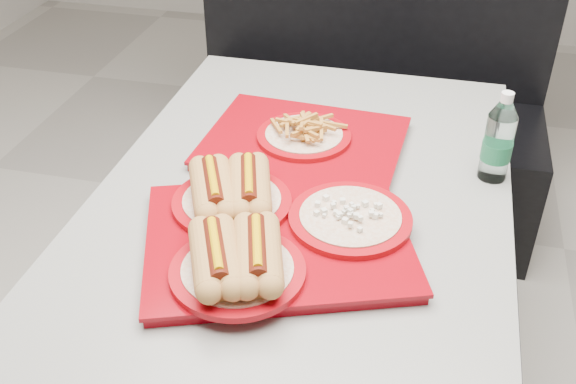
% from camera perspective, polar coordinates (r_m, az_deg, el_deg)
% --- Properties ---
extents(diner_table, '(0.92, 1.42, 0.75)m').
position_cam_1_polar(diner_table, '(1.56, 0.88, -5.70)').
color(diner_table, black).
rests_on(diner_table, ground).
extents(booth_bench, '(1.30, 0.57, 1.35)m').
position_cam_1_polar(booth_bench, '(2.57, 6.34, 6.71)').
color(booth_bench, black).
rests_on(booth_bench, ground).
extents(tray_near, '(0.62, 0.55, 0.11)m').
position_cam_1_polar(tray_near, '(1.31, -1.86, -3.20)').
color(tray_near, maroon).
rests_on(tray_near, diner_table).
extents(tray_far, '(0.49, 0.39, 0.09)m').
position_cam_1_polar(tray_far, '(1.63, 1.35, 4.56)').
color(tray_far, maroon).
rests_on(tray_far, diner_table).
extents(water_bottle, '(0.07, 0.07, 0.21)m').
position_cam_1_polar(water_bottle, '(1.56, 17.37, 4.07)').
color(water_bottle, silver).
rests_on(water_bottle, diner_table).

